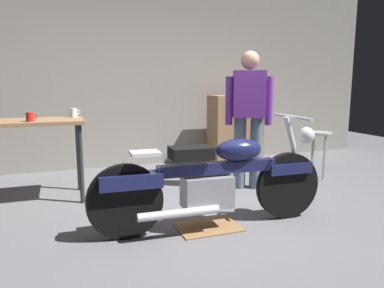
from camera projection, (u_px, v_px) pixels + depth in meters
The scene contains 10 objects.
ground_plane at pixel (221, 225), 3.36m from camera, with size 12.00×12.00×0.00m, color slate.
back_wall at pixel (148, 66), 5.70m from camera, with size 8.00×0.12×3.10m, color gray.
workbench at pixel (21, 131), 3.90m from camera, with size 1.30×0.64×0.90m.
motorcycle at pixel (214, 179), 3.24m from camera, with size 2.19×0.60×1.00m.
person_standing at pixel (249, 114), 4.42m from camera, with size 0.53×0.35×1.67m.
shop_stool at pixel (319, 142), 4.94m from camera, with size 0.32×0.32×0.64m.
wooden_dresser at pixel (235, 130), 5.83m from camera, with size 0.80×0.47×1.10m.
drip_tray at pixel (208, 227), 3.30m from camera, with size 0.56×0.40×0.01m, color olive.
mug_red_diner at pixel (30, 117), 3.76m from camera, with size 0.11×0.08×0.09m.
mug_white_ceramic at pixel (74, 113), 4.25m from camera, with size 0.12×0.08×0.10m.
Camera 1 is at (-1.34, -2.90, 1.29)m, focal length 34.12 mm.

